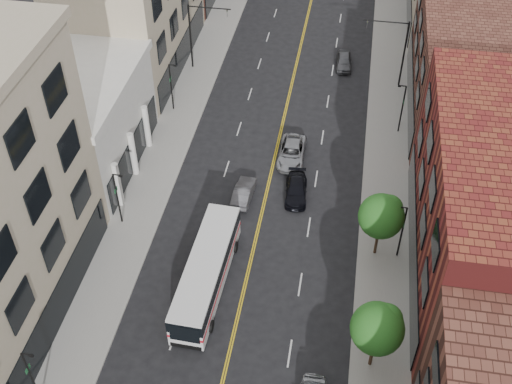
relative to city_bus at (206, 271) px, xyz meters
The scene contains 19 objects.
sidewalk_left 17.90m from the city_bus, 114.16° to the left, with size 4.00×110.00×0.15m, color gray.
sidewalk_right 20.70m from the city_bus, 52.02° to the left, with size 4.00×110.00×0.15m, color gray.
bldg_l_white 18.98m from the city_bus, 139.37° to the left, with size 10.00×14.00×8.00m, color silver.
bldg_r_mid 20.84m from the city_bus, 14.97° to the left, with size 10.00×22.00×12.00m, color maroon.
bldg_r_far_a 33.00m from the city_bus, 53.13° to the left, with size 10.00×20.00×10.00m, color #542B21.
tree_r_2 13.18m from the city_bus, 21.08° to the right, with size 3.40×3.40×5.59m.
tree_r_3 13.44m from the city_bus, 23.83° to the left, with size 3.40×3.40×5.59m.
lamp_l_1 13.60m from the city_bus, 127.55° to the right, with size 0.81×0.55×5.05m.
lamp_l_2 9.87m from the city_bus, 147.44° to the left, with size 0.81×0.55×5.05m.
lamp_l_3 22.85m from the city_bus, 111.20° to the left, with size 0.81×0.55×5.05m.
lamp_r_2 14.69m from the city_bus, 21.10° to the left, with size 0.81×0.55×5.05m.
lamp_r_3 25.31m from the city_bus, 57.30° to the left, with size 0.81×0.55×5.05m.
signal_mast_left 30.37m from the city_bus, 104.49° to the left, with size 4.49×0.18×7.20m.
signal_mast_right 32.15m from the city_bus, 66.10° to the left, with size 4.49×0.18×7.20m.
city_bus is the anchor object (origin of this frame).
car_lane_behind 9.90m from the city_bus, 84.75° to the left, with size 1.41×4.04×1.33m, color #535258.
car_lane_a 12.08m from the city_bus, 64.38° to the left, with size 1.79×4.41×1.28m, color black.
car_lane_b 16.22m from the city_bus, 74.96° to the left, with size 2.39×5.19×1.44m, color #929399.
car_lane_c 33.16m from the city_bus, 76.40° to the left, with size 1.63×4.06×1.38m, color #49494E.
Camera 1 is at (5.84, -10.38, 36.92)m, focal length 45.00 mm.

